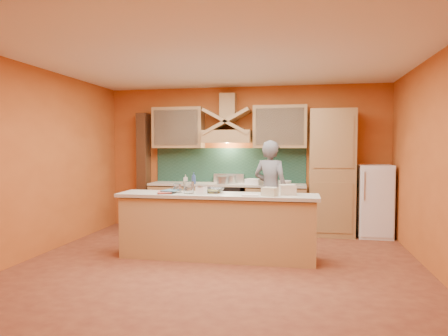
% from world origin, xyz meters
% --- Properties ---
extents(floor, '(5.50, 5.00, 0.01)m').
position_xyz_m(floor, '(0.00, 0.00, 0.00)').
color(floor, brown).
rests_on(floor, ground).
extents(ceiling, '(5.50, 5.00, 0.01)m').
position_xyz_m(ceiling, '(0.00, 0.00, 2.80)').
color(ceiling, white).
rests_on(ceiling, wall_back).
extents(wall_back, '(5.50, 0.02, 2.80)m').
position_xyz_m(wall_back, '(0.00, 2.50, 1.40)').
color(wall_back, '#C15E25').
rests_on(wall_back, floor).
extents(wall_front, '(5.50, 0.02, 2.80)m').
position_xyz_m(wall_front, '(0.00, -2.50, 1.40)').
color(wall_front, '#C15E25').
rests_on(wall_front, floor).
extents(wall_left, '(0.02, 5.00, 2.80)m').
position_xyz_m(wall_left, '(-2.75, 0.00, 1.40)').
color(wall_left, '#C15E25').
rests_on(wall_left, floor).
extents(wall_right, '(0.02, 5.00, 2.80)m').
position_xyz_m(wall_right, '(2.75, 0.00, 1.40)').
color(wall_right, '#C15E25').
rests_on(wall_right, floor).
extents(base_cabinet_left, '(1.10, 0.60, 0.86)m').
position_xyz_m(base_cabinet_left, '(-1.25, 2.20, 0.43)').
color(base_cabinet_left, '#A67D4C').
rests_on(base_cabinet_left, floor).
extents(base_cabinet_right, '(1.10, 0.60, 0.86)m').
position_xyz_m(base_cabinet_right, '(0.65, 2.20, 0.43)').
color(base_cabinet_right, '#A67D4C').
rests_on(base_cabinet_right, floor).
extents(counter_top, '(3.00, 0.62, 0.04)m').
position_xyz_m(counter_top, '(-0.30, 2.20, 0.90)').
color(counter_top, beige).
rests_on(counter_top, base_cabinet_left).
extents(stove, '(0.60, 0.58, 0.90)m').
position_xyz_m(stove, '(-0.30, 2.20, 0.45)').
color(stove, black).
rests_on(stove, floor).
extents(backsplash, '(3.00, 0.03, 0.70)m').
position_xyz_m(backsplash, '(-0.30, 2.48, 1.25)').
color(backsplash, '#1A3A2E').
rests_on(backsplash, wall_back).
extents(range_hood, '(0.92, 0.50, 0.24)m').
position_xyz_m(range_hood, '(-0.30, 2.25, 1.82)').
color(range_hood, '#A67D4C').
rests_on(range_hood, wall_back).
extents(hood_chimney, '(0.30, 0.30, 0.50)m').
position_xyz_m(hood_chimney, '(-0.30, 2.35, 2.40)').
color(hood_chimney, '#A67D4C').
rests_on(hood_chimney, wall_back).
extents(upper_cabinet_left, '(1.00, 0.35, 0.80)m').
position_xyz_m(upper_cabinet_left, '(-1.30, 2.33, 2.00)').
color(upper_cabinet_left, '#A67D4C').
rests_on(upper_cabinet_left, wall_back).
extents(upper_cabinet_right, '(1.00, 0.35, 0.80)m').
position_xyz_m(upper_cabinet_right, '(0.70, 2.33, 2.00)').
color(upper_cabinet_right, '#A67D4C').
rests_on(upper_cabinet_right, wall_back).
extents(pantry_column, '(0.80, 0.60, 2.30)m').
position_xyz_m(pantry_column, '(1.65, 2.20, 1.15)').
color(pantry_column, '#A67D4C').
rests_on(pantry_column, floor).
extents(fridge, '(0.58, 0.60, 1.30)m').
position_xyz_m(fridge, '(2.40, 2.20, 0.65)').
color(fridge, white).
rests_on(fridge, floor).
extents(trim_column_left, '(0.20, 0.30, 2.30)m').
position_xyz_m(trim_column_left, '(-2.05, 2.35, 1.15)').
color(trim_column_left, '#472816').
rests_on(trim_column_left, floor).
extents(island_body, '(2.80, 0.55, 0.88)m').
position_xyz_m(island_body, '(-0.10, 0.30, 0.44)').
color(island_body, tan).
rests_on(island_body, floor).
extents(island_top, '(2.90, 0.62, 0.05)m').
position_xyz_m(island_top, '(-0.10, 0.30, 0.92)').
color(island_top, beige).
rests_on(island_top, island_body).
extents(person, '(0.74, 0.62, 1.74)m').
position_xyz_m(person, '(0.57, 1.70, 0.87)').
color(person, slate).
rests_on(person, floor).
extents(pot_large, '(0.28, 0.28, 0.15)m').
position_xyz_m(pot_large, '(-0.36, 2.05, 0.97)').
color(pot_large, '#AEADB4').
rests_on(pot_large, stove).
extents(pot_small, '(0.26, 0.26, 0.15)m').
position_xyz_m(pot_small, '(-0.24, 2.27, 0.98)').
color(pot_small, silver).
rests_on(pot_small, stove).
extents(soap_bottle_a, '(0.10, 0.10, 0.18)m').
position_xyz_m(soap_bottle_a, '(-1.07, 2.00, 1.01)').
color(soap_bottle_a, beige).
rests_on(soap_bottle_a, counter_top).
extents(soap_bottle_b, '(0.12, 0.12, 0.23)m').
position_xyz_m(soap_bottle_b, '(-0.89, 1.94, 1.03)').
color(soap_bottle_b, '#304985').
rests_on(soap_bottle_b, counter_top).
extents(bowl_back, '(0.25, 0.25, 0.07)m').
position_xyz_m(bowl_back, '(0.81, 2.18, 0.96)').
color(bowl_back, white).
rests_on(bowl_back, counter_top).
extents(dish_rack, '(0.36, 0.32, 0.10)m').
position_xyz_m(dish_rack, '(0.24, 2.10, 0.97)').
color(dish_rack, white).
rests_on(dish_rack, counter_top).
extents(book_lower, '(0.28, 0.33, 0.03)m').
position_xyz_m(book_lower, '(-0.95, 0.17, 0.96)').
color(book_lower, '#BB5142').
rests_on(book_lower, island_top).
extents(book_upper, '(0.26, 0.32, 0.02)m').
position_xyz_m(book_upper, '(-0.89, 0.30, 0.98)').
color(book_upper, teal).
rests_on(book_upper, island_top).
extents(jar_large, '(0.19, 0.19, 0.17)m').
position_xyz_m(jar_large, '(-0.51, 0.24, 1.03)').
color(jar_large, white).
rests_on(jar_large, island_top).
extents(jar_small, '(0.15, 0.15, 0.13)m').
position_xyz_m(jar_small, '(-0.71, 0.34, 1.01)').
color(jar_small, silver).
rests_on(jar_small, island_top).
extents(kitchen_scale, '(0.15, 0.15, 0.11)m').
position_xyz_m(kitchen_scale, '(-0.31, 0.18, 1.00)').
color(kitchen_scale, white).
rests_on(kitchen_scale, island_top).
extents(mixing_bowl, '(0.35, 0.35, 0.07)m').
position_xyz_m(mixing_bowl, '(-0.17, 0.39, 0.98)').
color(mixing_bowl, silver).
rests_on(mixing_bowl, island_top).
extents(cloth, '(0.26, 0.22, 0.02)m').
position_xyz_m(cloth, '(0.40, 0.16, 0.95)').
color(cloth, beige).
rests_on(cloth, island_top).
extents(grocery_bag_a, '(0.25, 0.22, 0.14)m').
position_xyz_m(grocery_bag_a, '(0.91, 0.35, 1.02)').
color(grocery_bag_a, beige).
rests_on(grocery_bag_a, island_top).
extents(grocery_bag_b, '(0.24, 0.21, 0.12)m').
position_xyz_m(grocery_bag_b, '(0.67, 0.17, 1.00)').
color(grocery_bag_b, beige).
rests_on(grocery_bag_b, island_top).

